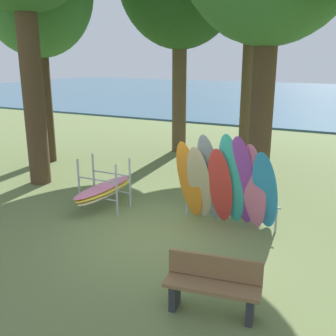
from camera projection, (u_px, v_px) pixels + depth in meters
name	position (u px, v px, depth m)	size (l,w,h in m)	color
ground_plane	(160.00, 235.00, 8.44)	(80.00, 80.00, 0.00)	olive
lake_water	(321.00, 97.00, 35.70)	(80.00, 36.00, 0.10)	#38607A
leaning_board_pile	(226.00, 184.00, 8.48)	(2.26, 1.02, 2.21)	orange
board_storage_rack	(104.00, 189.00, 9.85)	(1.15, 2.13, 1.25)	#9EA0A5
park_bench	(213.00, 284.00, 5.79)	(1.45, 0.61, 0.85)	#2D2D33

